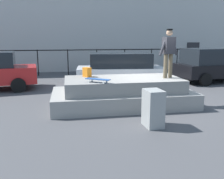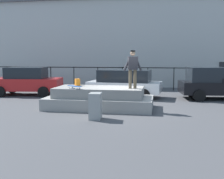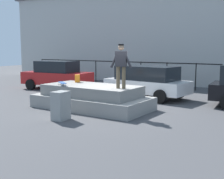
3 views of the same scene
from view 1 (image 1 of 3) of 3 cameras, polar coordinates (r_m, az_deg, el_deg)
ground_plane at (r=9.29m, az=7.86°, el=-3.11°), size 60.00×60.00×0.00m
concrete_ledge at (r=8.81m, az=2.49°, el=-0.85°), size 4.88×2.37×0.98m
skateboarder at (r=8.90m, az=12.80°, el=8.75°), size 0.83×0.36×1.67m
skateboard at (r=7.84m, az=-3.27°, el=2.31°), size 0.77×0.64×0.12m
backpack at (r=9.03m, az=-5.72°, el=3.96°), size 0.32×0.34×0.34m
car_white_hatchback_mid at (r=12.43m, az=1.90°, el=4.83°), size 4.39×2.35×1.62m
car_black_pickup_far at (r=14.64m, az=22.01°, el=5.17°), size 4.44×2.59×1.80m
utility_box at (r=6.82m, az=9.37°, el=-4.26°), size 0.49×0.63×1.01m
fence_row at (r=16.43m, az=-0.26°, el=7.48°), size 24.06×0.06×1.63m
warehouse_building at (r=22.51m, az=-3.06°, el=14.89°), size 33.77×9.43×7.16m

